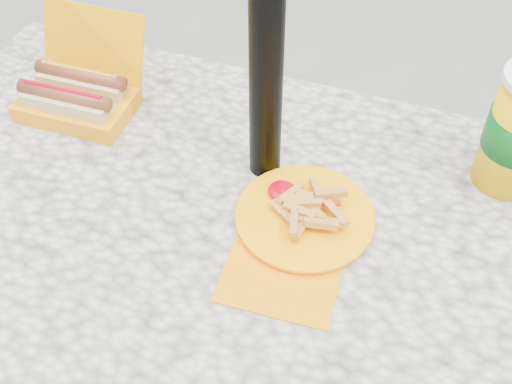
% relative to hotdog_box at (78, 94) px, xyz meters
% --- Properties ---
extents(picnic_table, '(1.20, 0.80, 0.75)m').
position_rel_hotdog_box_xyz_m(picnic_table, '(0.36, -0.19, -0.14)').
color(picnic_table, beige).
rests_on(picnic_table, ground).
extents(hotdog_box, '(0.20, 0.18, 0.15)m').
position_rel_hotdog_box_xyz_m(hotdog_box, '(0.00, 0.00, 0.00)').
color(hotdog_box, '#FFA600').
rests_on(hotdog_box, picnic_table).
extents(fries_plate, '(0.21, 0.29, 0.04)m').
position_rel_hotdog_box_xyz_m(fries_plate, '(0.45, -0.12, -0.02)').
color(fries_plate, orange).
rests_on(fries_plate, picnic_table).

